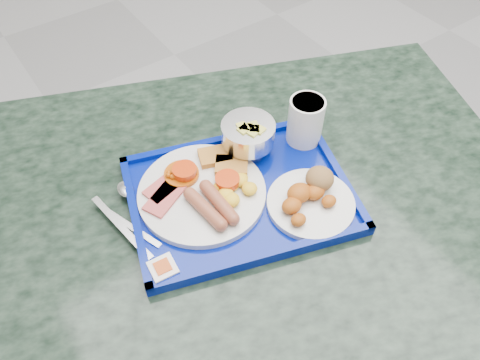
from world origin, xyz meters
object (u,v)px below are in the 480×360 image
object	(u,v)px
table	(228,254)
bread_plate	(311,197)
tray	(240,196)
fruit_bowl	(248,134)
main_plate	(205,190)
juice_cup	(306,120)

from	to	relation	value
table	bread_plate	distance (m)	0.27
tray	fruit_bowl	distance (m)	0.12
main_plate	bread_plate	bearing A→B (deg)	-41.04
bread_plate	juice_cup	bearing A→B (deg)	54.20
bread_plate	fruit_bowl	xyz separation A→B (m)	(-0.02, 0.17, 0.03)
main_plate	fruit_bowl	world-z (taller)	fruit_bowl
table	main_plate	bearing A→B (deg)	133.45
fruit_bowl	juice_cup	bearing A→B (deg)	-18.00
bread_plate	main_plate	bearing A→B (deg)	138.96
tray	main_plate	xyz separation A→B (m)	(-0.05, 0.04, 0.02)
table	juice_cup	distance (m)	0.33
bread_plate	juice_cup	distance (m)	0.17
main_plate	fruit_bowl	distance (m)	0.14
table	tray	size ratio (longest dim) A/B	2.91
table	bread_plate	xyz separation A→B (m)	(0.12, -0.10, 0.22)
bread_plate	fruit_bowl	world-z (taller)	fruit_bowl
main_plate	bread_plate	xyz separation A→B (m)	(0.15, -0.13, 0.00)
fruit_bowl	juice_cup	world-z (taller)	juice_cup
tray	fruit_bowl	size ratio (longest dim) A/B	4.53
bread_plate	juice_cup	xyz separation A→B (m)	(0.10, 0.13, 0.04)
main_plate	juice_cup	world-z (taller)	juice_cup
main_plate	fruit_bowl	bearing A→B (deg)	18.84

